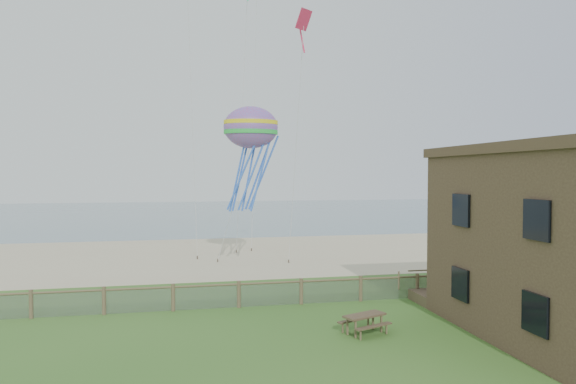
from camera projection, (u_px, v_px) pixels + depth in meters
The scene contains 8 objects.
ground at pixel (338, 345), 18.73m from camera, with size 160.00×160.00×0.00m, color #346221.
sand_beach at pixel (255, 254), 40.26m from camera, with size 72.00×20.00×0.02m, color #C1AF8B.
ocean at pixel (217, 213), 83.33m from camera, with size 160.00×68.00×0.02m, color slate.
chainlink_fence at pixel (301, 293), 24.58m from camera, with size 36.20×0.20×1.25m, color brown, non-canonical shape.
motel_deck at pixel (553, 291), 26.24m from camera, with size 15.00×2.00×0.50m, color brown.
picnic_table at pixel (364, 324), 20.09m from camera, with size 1.72×1.30×0.73m, color brown, non-canonical shape.
octopus_kite at pixel (251, 156), 33.56m from camera, with size 3.56×2.52×7.34m, color #DD2252, non-canonical shape.
kite_red at pixel (304, 27), 31.58m from camera, with size 1.26×0.70×2.19m, color #D5254B, non-canonical shape.
Camera 1 is at (-5.55, -17.77, 6.25)m, focal length 32.00 mm.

